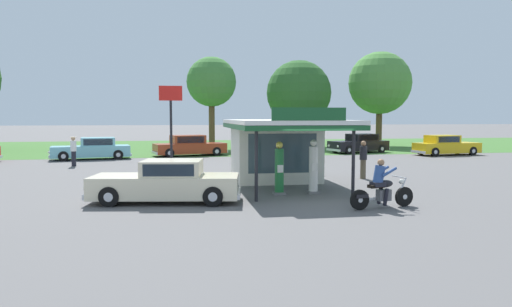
{
  "coord_description": "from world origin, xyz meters",
  "views": [
    {
      "loc": [
        -4.76,
        -15.33,
        2.9
      ],
      "look_at": [
        -1.57,
        3.27,
        1.4
      ],
      "focal_mm": 32.37,
      "sensor_mm": 36.0,
      "label": 1
    }
  ],
  "objects_px": {
    "parked_car_back_row_centre_left": "(190,146)",
    "parked_car_back_row_centre_right": "(359,144)",
    "parked_car_back_row_centre": "(92,149)",
    "bystander_admiring_sedan": "(363,159)",
    "featured_classic_sedan": "(167,183)",
    "bystander_chatting_near_pumps": "(74,150)",
    "gas_pump_nearside": "(279,170)",
    "parked_car_second_row_spare": "(271,145)",
    "roadside_pole_sign": "(171,114)",
    "gas_pump_offside": "(313,169)",
    "parked_car_back_row_far_right": "(446,146)",
    "motorcycle_with_rider": "(381,188)"
  },
  "relations": [
    {
      "from": "parked_car_second_row_spare",
      "to": "parked_car_back_row_centre_right",
      "type": "xyz_separation_m",
      "value": [
        7.24,
        -0.11,
        -0.01
      ]
    },
    {
      "from": "gas_pump_offside",
      "to": "bystander_chatting_near_pumps",
      "type": "relative_size",
      "value": 1.18
    },
    {
      "from": "gas_pump_nearside",
      "to": "featured_classic_sedan",
      "type": "distance_m",
      "value": 4.2
    },
    {
      "from": "gas_pump_offside",
      "to": "parked_car_back_row_far_right",
      "type": "xyz_separation_m",
      "value": [
        15.07,
        15.31,
        -0.25
      ]
    },
    {
      "from": "parked_car_back_row_centre",
      "to": "bystander_chatting_near_pumps",
      "type": "distance_m",
      "value": 4.45
    },
    {
      "from": "gas_pump_nearside",
      "to": "parked_car_back_row_centre",
      "type": "relative_size",
      "value": 0.36
    },
    {
      "from": "parked_car_second_row_spare",
      "to": "bystander_admiring_sedan",
      "type": "bearing_deg",
      "value": -85.22
    },
    {
      "from": "gas_pump_nearside",
      "to": "bystander_chatting_near_pumps",
      "type": "height_order",
      "value": "gas_pump_nearside"
    },
    {
      "from": "parked_car_back_row_centre_left",
      "to": "parked_car_back_row_centre",
      "type": "xyz_separation_m",
      "value": [
        -6.64,
        -1.81,
        -0.02
      ]
    },
    {
      "from": "roadside_pole_sign",
      "to": "bystander_admiring_sedan",
      "type": "bearing_deg",
      "value": -13.47
    },
    {
      "from": "gas_pump_offside",
      "to": "parked_car_back_row_centre_left",
      "type": "distance_m",
      "value": 18.5
    },
    {
      "from": "parked_car_back_row_far_right",
      "to": "bystander_chatting_near_pumps",
      "type": "distance_m",
      "value": 26.39
    },
    {
      "from": "bystander_chatting_near_pumps",
      "to": "roadside_pole_sign",
      "type": "distance_m",
      "value": 8.56
    },
    {
      "from": "gas_pump_offside",
      "to": "roadside_pole_sign",
      "type": "bearing_deg",
      "value": 132.73
    },
    {
      "from": "bystander_admiring_sedan",
      "to": "parked_car_back_row_centre_left",
      "type": "bearing_deg",
      "value": 118.14
    },
    {
      "from": "featured_classic_sedan",
      "to": "motorcycle_with_rider",
      "type": "bearing_deg",
      "value": -18.48
    },
    {
      "from": "gas_pump_offside",
      "to": "bystander_chatting_near_pumps",
      "type": "xyz_separation_m",
      "value": [
        -11.08,
        11.78,
        -0.0
      ]
    },
    {
      "from": "gas_pump_nearside",
      "to": "parked_car_back_row_centre_left",
      "type": "relative_size",
      "value": 0.35
    },
    {
      "from": "gas_pump_offside",
      "to": "parked_car_second_row_spare",
      "type": "distance_m",
      "value": 18.94
    },
    {
      "from": "parked_car_back_row_centre",
      "to": "roadside_pole_sign",
      "type": "distance_m",
      "value": 12.0
    },
    {
      "from": "bystander_chatting_near_pumps",
      "to": "parked_car_back_row_centre",
      "type": "bearing_deg",
      "value": 86.21
    },
    {
      "from": "motorcycle_with_rider",
      "to": "parked_car_second_row_spare",
      "type": "distance_m",
      "value": 21.91
    },
    {
      "from": "parked_car_back_row_centre",
      "to": "parked_car_back_row_centre_right",
      "type": "bearing_deg",
      "value": 6.95
    },
    {
      "from": "parked_car_second_row_spare",
      "to": "gas_pump_nearside",
      "type": "bearing_deg",
      "value": -100.79
    },
    {
      "from": "featured_classic_sedan",
      "to": "parked_car_back_row_centre_right",
      "type": "xyz_separation_m",
      "value": [
        14.94,
        19.52,
        0.05
      ]
    },
    {
      "from": "gas_pump_nearside",
      "to": "motorcycle_with_rider",
      "type": "distance_m",
      "value": 4.06
    },
    {
      "from": "parked_car_second_row_spare",
      "to": "bystander_chatting_near_pumps",
      "type": "xyz_separation_m",
      "value": [
        -13.35,
        -7.02,
        0.22
      ]
    },
    {
      "from": "featured_classic_sedan",
      "to": "parked_car_back_row_centre",
      "type": "height_order",
      "value": "parked_car_back_row_centre"
    },
    {
      "from": "featured_classic_sedan",
      "to": "parked_car_back_row_centre_right",
      "type": "relative_size",
      "value": 1.0
    },
    {
      "from": "parked_car_back_row_centre",
      "to": "roadside_pole_sign",
      "type": "relative_size",
      "value": 1.25
    },
    {
      "from": "bystander_admiring_sedan",
      "to": "roadside_pole_sign",
      "type": "height_order",
      "value": "roadside_pole_sign"
    },
    {
      "from": "bystander_chatting_near_pumps",
      "to": "bystander_admiring_sedan",
      "type": "bearing_deg",
      "value": -29.08
    },
    {
      "from": "gas_pump_nearside",
      "to": "parked_car_back_row_centre_left",
      "type": "distance_m",
      "value": 18.24
    },
    {
      "from": "gas_pump_nearside",
      "to": "gas_pump_offside",
      "type": "relative_size",
      "value": 0.97
    },
    {
      "from": "gas_pump_nearside",
      "to": "parked_car_back_row_far_right",
      "type": "distance_m",
      "value": 22.43
    },
    {
      "from": "bystander_chatting_near_pumps",
      "to": "gas_pump_offside",
      "type": "bearing_deg",
      "value": -46.75
    },
    {
      "from": "featured_classic_sedan",
      "to": "bystander_admiring_sedan",
      "type": "distance_m",
      "value": 10.03
    },
    {
      "from": "parked_car_second_row_spare",
      "to": "roadside_pole_sign",
      "type": "distance_m",
      "value": 15.25
    },
    {
      "from": "parked_car_back_row_centre_right",
      "to": "roadside_pole_sign",
      "type": "height_order",
      "value": "roadside_pole_sign"
    },
    {
      "from": "parked_car_back_row_centre_left",
      "to": "parked_car_back_row_centre_right",
      "type": "relative_size",
      "value": 1.08
    },
    {
      "from": "gas_pump_nearside",
      "to": "bystander_chatting_near_pumps",
      "type": "distance_m",
      "value": 15.3
    },
    {
      "from": "bystander_chatting_near_pumps",
      "to": "roadside_pole_sign",
      "type": "xyz_separation_m",
      "value": [
        5.74,
        -6.0,
        2.07
      ]
    },
    {
      "from": "bystander_chatting_near_pumps",
      "to": "parked_car_back_row_far_right",
      "type": "bearing_deg",
      "value": 7.68
    },
    {
      "from": "parked_car_second_row_spare",
      "to": "parked_car_back_row_centre_right",
      "type": "bearing_deg",
      "value": -0.88
    },
    {
      "from": "parked_car_back_row_centre_right",
      "to": "parked_car_back_row_centre_left",
      "type": "bearing_deg",
      "value": -177.2
    },
    {
      "from": "parked_car_back_row_centre_right",
      "to": "bystander_chatting_near_pumps",
      "type": "height_order",
      "value": "bystander_chatting_near_pumps"
    },
    {
      "from": "parked_car_second_row_spare",
      "to": "parked_car_back_row_centre_left",
      "type": "distance_m",
      "value": 6.46
    },
    {
      "from": "featured_classic_sedan",
      "to": "bystander_chatting_near_pumps",
      "type": "relative_size",
      "value": 3.04
    },
    {
      "from": "parked_car_back_row_centre",
      "to": "bystander_admiring_sedan",
      "type": "xyz_separation_m",
      "value": [
        14.32,
        -12.56,
        0.27
      ]
    },
    {
      "from": "bystander_chatting_near_pumps",
      "to": "parked_car_back_row_centre_right",
      "type": "bearing_deg",
      "value": 18.55
    }
  ]
}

